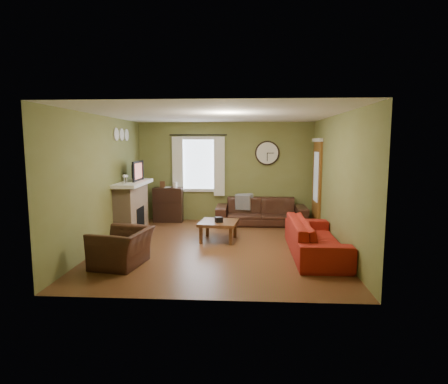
# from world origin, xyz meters

# --- Properties ---
(floor) EXTENTS (4.60, 5.20, 0.00)m
(floor) POSITION_xyz_m (0.00, 0.00, 0.00)
(floor) COLOR brown
(floor) RESTS_ON ground
(ceiling) EXTENTS (4.60, 5.20, 0.00)m
(ceiling) POSITION_xyz_m (0.00, 0.00, 2.60)
(ceiling) COLOR white
(ceiling) RESTS_ON ground
(wall_left) EXTENTS (0.00, 5.20, 2.60)m
(wall_left) POSITION_xyz_m (-2.30, 0.00, 1.30)
(wall_left) COLOR olive
(wall_left) RESTS_ON ground
(wall_right) EXTENTS (0.00, 5.20, 2.60)m
(wall_right) POSITION_xyz_m (2.30, 0.00, 1.30)
(wall_right) COLOR olive
(wall_right) RESTS_ON ground
(wall_back) EXTENTS (4.60, 0.00, 2.60)m
(wall_back) POSITION_xyz_m (0.00, 2.60, 1.30)
(wall_back) COLOR olive
(wall_back) RESTS_ON ground
(wall_front) EXTENTS (4.60, 0.00, 2.60)m
(wall_front) POSITION_xyz_m (0.00, -2.60, 1.30)
(wall_front) COLOR olive
(wall_front) RESTS_ON ground
(fireplace) EXTENTS (0.40, 1.40, 1.10)m
(fireplace) POSITION_xyz_m (-2.10, 1.15, 0.55)
(fireplace) COLOR tan
(fireplace) RESTS_ON floor
(firebox) EXTENTS (0.04, 0.60, 0.55)m
(firebox) POSITION_xyz_m (-1.91, 1.15, 0.30)
(firebox) COLOR black
(firebox) RESTS_ON fireplace
(mantel) EXTENTS (0.58, 1.60, 0.08)m
(mantel) POSITION_xyz_m (-2.07, 1.15, 1.14)
(mantel) COLOR white
(mantel) RESTS_ON fireplace
(tv) EXTENTS (0.08, 0.60, 0.35)m
(tv) POSITION_xyz_m (-2.05, 1.30, 1.35)
(tv) COLOR black
(tv) RESTS_ON mantel
(tv_screen) EXTENTS (0.02, 0.62, 0.36)m
(tv_screen) POSITION_xyz_m (-1.97, 1.30, 1.41)
(tv_screen) COLOR #994C3F
(tv_screen) RESTS_ON mantel
(medallion_left) EXTENTS (0.28, 0.28, 0.03)m
(medallion_left) POSITION_xyz_m (-2.28, 0.80, 2.25)
(medallion_left) COLOR white
(medallion_left) RESTS_ON wall_left
(medallion_mid) EXTENTS (0.28, 0.28, 0.03)m
(medallion_mid) POSITION_xyz_m (-2.28, 1.15, 2.25)
(medallion_mid) COLOR white
(medallion_mid) RESTS_ON wall_left
(medallion_right) EXTENTS (0.28, 0.28, 0.03)m
(medallion_right) POSITION_xyz_m (-2.28, 1.50, 2.25)
(medallion_right) COLOR white
(medallion_right) RESTS_ON wall_left
(window_pane) EXTENTS (1.00, 0.02, 1.30)m
(window_pane) POSITION_xyz_m (-0.70, 2.58, 1.50)
(window_pane) COLOR silver
(window_pane) RESTS_ON wall_back
(curtain_rod) EXTENTS (0.03, 0.03, 1.50)m
(curtain_rod) POSITION_xyz_m (-0.70, 2.48, 2.27)
(curtain_rod) COLOR black
(curtain_rod) RESTS_ON wall_back
(curtain_left) EXTENTS (0.28, 0.04, 1.55)m
(curtain_left) POSITION_xyz_m (-1.25, 2.48, 1.45)
(curtain_left) COLOR white
(curtain_left) RESTS_ON wall_back
(curtain_right) EXTENTS (0.28, 0.04, 1.55)m
(curtain_right) POSITION_xyz_m (-0.15, 2.48, 1.45)
(curtain_right) COLOR white
(curtain_right) RESTS_ON wall_back
(wall_clock) EXTENTS (0.64, 0.06, 0.64)m
(wall_clock) POSITION_xyz_m (1.10, 2.55, 1.80)
(wall_clock) COLOR white
(wall_clock) RESTS_ON wall_back
(door) EXTENTS (0.05, 0.90, 2.10)m
(door) POSITION_xyz_m (2.27, 1.85, 1.05)
(door) COLOR brown
(door) RESTS_ON floor
(bookshelf) EXTENTS (0.76, 0.32, 0.90)m
(bookshelf) POSITION_xyz_m (-1.48, 2.30, 0.45)
(bookshelf) COLOR black
(bookshelf) RESTS_ON floor
(book) EXTENTS (0.17, 0.23, 0.02)m
(book) POSITION_xyz_m (-1.57, 2.28, 0.96)
(book) COLOR #55321B
(book) RESTS_ON bookshelf
(sofa_brown) EXTENTS (2.28, 0.89, 0.67)m
(sofa_brown) POSITION_xyz_m (0.94, 2.13, 0.33)
(sofa_brown) COLOR #341B13
(sofa_brown) RESTS_ON floor
(pillow_left) EXTENTS (0.40, 0.20, 0.39)m
(pillow_left) POSITION_xyz_m (0.48, 2.22, 0.55)
(pillow_left) COLOR gray
(pillow_left) RESTS_ON sofa_brown
(pillow_right) EXTENTS (0.41, 0.25, 0.40)m
(pillow_right) POSITION_xyz_m (0.53, 2.38, 0.55)
(pillow_right) COLOR gray
(pillow_right) RESTS_ON sofa_brown
(sofa_red) EXTENTS (0.88, 2.25, 0.66)m
(sofa_red) POSITION_xyz_m (1.84, -0.48, 0.33)
(sofa_red) COLOR maroon
(sofa_red) RESTS_ON floor
(armchair) EXTENTS (0.98, 1.08, 0.62)m
(armchair) POSITION_xyz_m (-1.53, -1.26, 0.31)
(armchair) COLOR #341B13
(armchair) RESTS_ON floor
(coffee_table) EXTENTS (0.86, 0.86, 0.41)m
(coffee_table) POSITION_xyz_m (-0.02, 0.46, 0.21)
(coffee_table) COLOR #55321B
(coffee_table) RESTS_ON floor
(tissue_box) EXTENTS (0.19, 0.19, 0.11)m
(tissue_box) POSITION_xyz_m (-0.01, 0.37, 0.40)
(tissue_box) COLOR black
(tissue_box) RESTS_ON coffee_table
(wine_glass_a) EXTENTS (0.07, 0.07, 0.21)m
(wine_glass_a) POSITION_xyz_m (-2.05, 0.54, 1.28)
(wine_glass_a) COLOR white
(wine_glass_a) RESTS_ON mantel
(wine_glass_b) EXTENTS (0.07, 0.07, 0.19)m
(wine_glass_b) POSITION_xyz_m (-2.05, 0.70, 1.28)
(wine_glass_b) COLOR white
(wine_glass_b) RESTS_ON mantel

